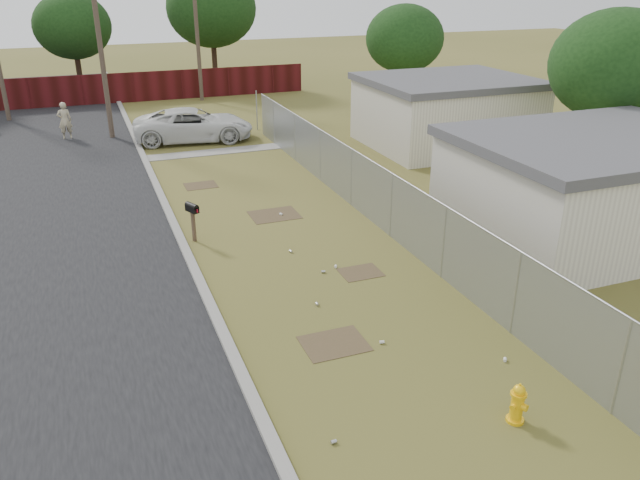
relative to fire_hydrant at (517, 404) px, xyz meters
name	(u,v)px	position (x,y,z in m)	size (l,w,h in m)	color
ground	(295,251)	(-1.30, 8.55, -0.38)	(120.00, 120.00, 0.00)	brown
street	(50,193)	(-8.06, 16.60, -0.36)	(15.10, 60.00, 0.12)	black
chainlink_fence	(377,201)	(1.82, 9.57, 0.42)	(0.10, 27.06, 2.02)	#979AA0
privacy_fence	(65,91)	(-7.30, 33.55, 0.52)	(30.00, 0.12, 1.80)	#440E11
utility_poles	(101,29)	(-4.97, 29.21, 4.31)	(12.60, 8.24, 9.00)	brown
houses	(511,143)	(8.40, 11.68, 1.18)	(9.30, 17.24, 3.10)	silver
horizon_trees	(178,24)	(-0.46, 32.10, 4.25)	(33.32, 31.94, 7.78)	#332217
fire_hydrant	(517,404)	(0.00, 0.00, 0.00)	(0.43, 0.43, 0.82)	yellow
mailbox	(192,211)	(-3.90, 10.32, 0.58)	(0.36, 0.52, 1.22)	brown
pickup_truck	(194,125)	(-1.64, 22.46, 0.39)	(2.57, 5.57, 1.55)	silver
pedestrian	(65,121)	(-7.37, 25.10, 0.51)	(0.65, 0.43, 1.78)	tan
scattered_litter	(339,294)	(-1.15, 5.58, -0.34)	(4.40, 10.92, 0.07)	silver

